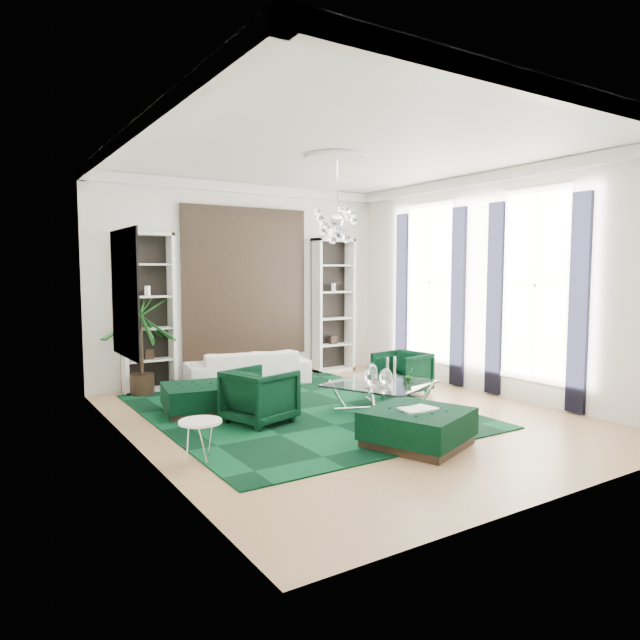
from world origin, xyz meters
TOP-DOWN VIEW (x-y plane):
  - floor at (0.00, 0.00)m, footprint 6.00×7.00m
  - ceiling at (0.00, 0.00)m, footprint 6.00×7.00m
  - wall_back at (0.00, 3.51)m, footprint 6.00×0.02m
  - wall_front at (0.00, -3.51)m, footprint 6.00×0.02m
  - wall_left at (-3.01, 0.00)m, footprint 0.02×7.00m
  - wall_right at (3.01, 0.00)m, footprint 0.02×7.00m
  - crown_molding at (0.00, 0.00)m, footprint 6.00×7.00m
  - ceiling_medallion at (0.00, 0.30)m, footprint 0.90×0.90m
  - tapestry at (0.00, 3.46)m, footprint 2.50×0.06m
  - shelving_left at (-1.95, 3.31)m, footprint 0.90×0.38m
  - shelving_right at (1.95, 3.31)m, footprint 0.90×0.38m
  - painting at (-2.97, 0.60)m, footprint 0.04×1.30m
  - window_near at (2.99, -0.90)m, footprint 0.03×1.10m
  - curtain_near_a at (2.96, -1.68)m, footprint 0.07×0.30m
  - curtain_near_b at (2.96, -0.12)m, footprint 0.07×0.30m
  - window_far at (2.99, 1.50)m, footprint 0.03×1.10m
  - curtain_far_a at (2.96, 0.72)m, footprint 0.07×0.30m
  - curtain_far_b at (2.96, 2.28)m, footprint 0.07×0.30m
  - rug at (-0.44, 0.70)m, footprint 4.20×5.00m
  - sofa at (-0.25, 2.89)m, footprint 2.36×1.23m
  - armchair_left at (-1.24, 0.38)m, footprint 1.06×1.04m
  - armchair_right at (1.68, 0.76)m, footprint 0.93×0.92m
  - coffee_table at (0.54, -0.06)m, footprint 1.77×1.77m
  - ottoman_side at (-1.78, 1.38)m, footprint 1.12×1.12m
  - ottoman_front at (-0.07, -1.58)m, footprint 1.44×1.44m
  - book at (-0.07, -1.58)m, footprint 0.45×0.30m
  - side_table at (-2.53, -0.73)m, footprint 0.62×0.62m
  - palm at (-2.14, 3.07)m, footprint 1.70×1.70m
  - chandelier at (-0.09, 0.16)m, footprint 0.88×0.88m
  - table_plant at (0.87, -0.34)m, footprint 0.14×0.12m

SIDE VIEW (x-z plane):
  - floor at x=0.00m, z-range -0.02..0.00m
  - rug at x=-0.44m, z-range 0.00..0.02m
  - ottoman_side at x=-1.78m, z-range 0.00..0.43m
  - ottoman_front at x=-0.07m, z-range 0.00..0.44m
  - coffee_table at x=0.54m, z-range 0.00..0.46m
  - side_table at x=-2.53m, z-range 0.00..0.46m
  - sofa at x=-0.25m, z-range 0.00..0.66m
  - armchair_right at x=1.68m, z-range 0.00..0.74m
  - armchair_left at x=-1.24m, z-range 0.00..0.77m
  - book at x=-0.07m, z-range 0.44..0.48m
  - table_plant at x=0.87m, z-range 0.46..0.70m
  - palm at x=-2.14m, z-range 0.00..2.23m
  - shelving_left at x=-1.95m, z-range 0.00..2.80m
  - shelving_right at x=1.95m, z-range 0.00..2.80m
  - curtain_near_a at x=2.96m, z-range 0.02..3.27m
  - curtain_near_b at x=2.96m, z-range 0.02..3.27m
  - curtain_far_a at x=2.96m, z-range 0.02..3.27m
  - curtain_far_b at x=2.96m, z-range 0.02..3.27m
  - painting at x=-2.97m, z-range 1.05..2.65m
  - wall_back at x=0.00m, z-range 0.00..3.80m
  - wall_front at x=0.00m, z-range 0.00..3.80m
  - wall_left at x=-3.01m, z-range 0.00..3.80m
  - wall_right at x=3.01m, z-range 0.00..3.80m
  - tapestry at x=0.00m, z-range 0.50..3.30m
  - window_near at x=2.99m, z-range 0.45..3.35m
  - window_far at x=2.99m, z-range 0.45..3.35m
  - chandelier at x=-0.09m, z-range 2.52..3.18m
  - crown_molding at x=0.00m, z-range 3.61..3.79m
  - ceiling_medallion at x=0.00m, z-range 3.75..3.79m
  - ceiling at x=0.00m, z-range 3.80..3.82m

